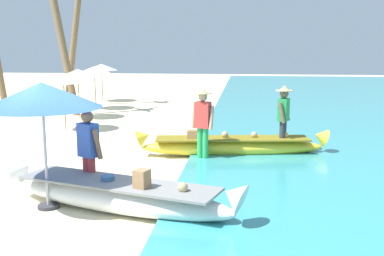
% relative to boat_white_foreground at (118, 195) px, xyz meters
% --- Properties ---
extents(ground_plane, '(80.00, 80.00, 0.00)m').
position_rel_boat_white_foreground_xyz_m(ground_plane, '(-0.92, 0.28, -0.29)').
color(ground_plane, beige).
extents(boat_white_foreground, '(4.46, 1.98, 0.82)m').
position_rel_boat_white_foreground_xyz_m(boat_white_foreground, '(0.00, 0.00, 0.00)').
color(boat_white_foreground, white).
rests_on(boat_white_foreground, ground).
extents(boat_yellow_midground, '(4.92, 1.34, 0.76)m').
position_rel_boat_white_foreground_xyz_m(boat_yellow_midground, '(1.79, 4.19, -0.02)').
color(boat_yellow_midground, yellow).
rests_on(boat_yellow_midground, ground).
extents(person_vendor_hatted, '(0.59, 0.44, 1.79)m').
position_rel_boat_white_foreground_xyz_m(person_vendor_hatted, '(1.10, 3.53, 0.75)').
color(person_vendor_hatted, green).
rests_on(person_vendor_hatted, ground).
extents(person_tourist_customer, '(0.57, 0.46, 1.63)m').
position_rel_boat_white_foreground_xyz_m(person_tourist_customer, '(-0.69, 0.58, 0.63)').
color(person_tourist_customer, '#B2383D').
rests_on(person_tourist_customer, ground).
extents(person_vendor_assistant, '(0.44, 0.58, 1.80)m').
position_rel_boat_white_foreground_xyz_m(person_vendor_assistant, '(3.07, 4.38, 0.76)').
color(person_vendor_assistant, '#333842').
rests_on(person_vendor_assistant, ground).
extents(patio_umbrella_large, '(1.97, 1.97, 2.17)m').
position_rel_boat_white_foreground_xyz_m(patio_umbrella_large, '(-1.24, 0.02, 1.65)').
color(patio_umbrella_large, '#B7B7BC').
rests_on(patio_umbrella_large, ground).
extents(parasol_row_0, '(1.60, 1.60, 1.91)m').
position_rel_boat_white_foreground_xyz_m(parasol_row_0, '(-3.82, 7.19, 1.46)').
color(parasol_row_0, '#8E6B47').
rests_on(parasol_row_0, ground).
extents(parasol_row_1, '(1.60, 1.60, 1.91)m').
position_rel_boat_white_foreground_xyz_m(parasol_row_1, '(-4.31, 9.84, 1.46)').
color(parasol_row_1, '#8E6B47').
rests_on(parasol_row_1, ground).
extents(parasol_row_2, '(1.60, 1.60, 1.91)m').
position_rel_boat_white_foreground_xyz_m(parasol_row_2, '(-4.55, 12.50, 1.46)').
color(parasol_row_2, '#8E6B47').
rests_on(parasol_row_2, ground).
extents(parasol_row_3, '(1.60, 1.60, 1.91)m').
position_rel_boat_white_foreground_xyz_m(parasol_row_3, '(-5.13, 15.35, 1.46)').
color(parasol_row_3, '#8E6B47').
rests_on(parasol_row_3, ground).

